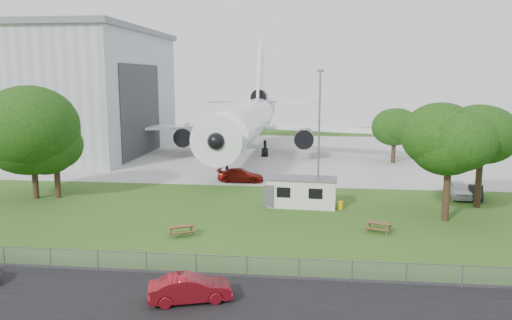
# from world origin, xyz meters

# --- Properties ---
(ground) EXTENTS (160.00, 160.00, 0.00)m
(ground) POSITION_xyz_m (0.00, 0.00, 0.00)
(ground) COLOR #406923
(asphalt_strip) EXTENTS (120.00, 8.00, 0.02)m
(asphalt_strip) POSITION_xyz_m (0.00, -13.00, 0.01)
(asphalt_strip) COLOR black
(asphalt_strip) RESTS_ON ground
(concrete_apron) EXTENTS (120.00, 46.00, 0.03)m
(concrete_apron) POSITION_xyz_m (0.00, 38.00, 0.01)
(concrete_apron) COLOR #B7B7B2
(concrete_apron) RESTS_ON ground
(hangar) EXTENTS (43.00, 31.00, 18.55)m
(hangar) POSITION_xyz_m (-37.97, 36.00, 9.41)
(hangar) COLOR #B2B7BC
(hangar) RESTS_ON ground
(airliner) EXTENTS (46.36, 47.73, 17.69)m
(airliner) POSITION_xyz_m (-2.00, 35.86, 5.27)
(airliner) COLOR white
(airliner) RESTS_ON ground
(site_cabin) EXTENTS (6.83, 3.12, 2.62)m
(site_cabin) POSITION_xyz_m (6.80, 7.15, 1.31)
(site_cabin) COLOR silver
(site_cabin) RESTS_ON ground
(picnic_west) EXTENTS (2.29, 2.16, 0.76)m
(picnic_west) POSITION_xyz_m (-1.74, -2.29, 0.00)
(picnic_west) COLOR brown
(picnic_west) RESTS_ON ground
(picnic_east) EXTENTS (2.24, 2.08, 0.76)m
(picnic_east) POSITION_xyz_m (12.68, 0.17, 0.00)
(picnic_east) COLOR brown
(picnic_east) RESTS_ON ground
(fence) EXTENTS (58.00, 0.04, 1.30)m
(fence) POSITION_xyz_m (0.00, -9.50, 0.00)
(fence) COLOR gray
(fence) RESTS_ON ground
(lamp_mast) EXTENTS (0.16, 0.16, 12.00)m
(lamp_mast) POSITION_xyz_m (8.20, 6.20, 6.00)
(lamp_mast) COLOR slate
(lamp_mast) RESTS_ON ground
(tree_west_big) EXTENTS (9.22, 9.22, 10.98)m
(tree_west_big) POSITION_xyz_m (-18.60, 7.23, 6.36)
(tree_west_big) COLOR #382619
(tree_west_big) RESTS_ON ground
(tree_west_small) EXTENTS (6.20, 6.20, 8.26)m
(tree_west_small) POSITION_xyz_m (-16.64, 7.75, 5.15)
(tree_west_small) COLOR #382619
(tree_west_small) RESTS_ON ground
(tree_east_front) EXTENTS (6.81, 6.81, 10.00)m
(tree_east_front) POSITION_xyz_m (18.45, 3.92, 6.58)
(tree_east_front) COLOR #382619
(tree_east_front) RESTS_ON ground
(tree_east_back) EXTENTS (6.49, 6.49, 10.16)m
(tree_east_back) POSITION_xyz_m (22.38, 8.61, 6.90)
(tree_east_back) COLOR #382619
(tree_east_back) RESTS_ON ground
(tree_far_apron) EXTENTS (6.12, 6.12, 7.96)m
(tree_far_apron) POSITION_xyz_m (18.53, 31.43, 4.89)
(tree_far_apron) COLOR #382619
(tree_far_apron) RESTS_ON ground
(car_centre_sedan) EXTENTS (4.55, 2.75, 1.42)m
(car_centre_sedan) POSITION_xyz_m (1.50, -12.91, 0.71)
(car_centre_sedan) COLOR maroon
(car_centre_sedan) RESTS_ON ground
(car_ne_hatch) EXTENTS (1.97, 4.63, 1.56)m
(car_ne_hatch) POSITION_xyz_m (21.76, 12.17, 0.78)
(car_ne_hatch) COLOR white
(car_ne_hatch) RESTS_ON ground
(car_ne_sedan) EXTENTS (2.36, 4.10, 1.28)m
(car_ne_sedan) POSITION_xyz_m (23.20, 11.81, 0.64)
(car_ne_sedan) COLOR black
(car_ne_sedan) RESTS_ON ground
(car_apron_van) EXTENTS (5.11, 2.11, 1.48)m
(car_apron_van) POSITION_xyz_m (-0.19, 16.92, 0.74)
(car_apron_van) COLOR maroon
(car_apron_van) RESTS_ON ground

